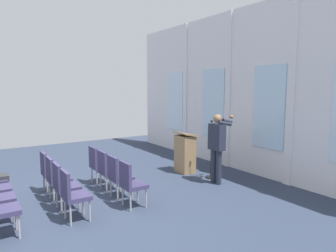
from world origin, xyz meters
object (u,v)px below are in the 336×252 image
(speaker, at_px, (217,143))
(chair_r0_c1, at_px, (107,168))
(chair_r0_c2, at_px, (118,174))
(chair_r1_c3, at_px, (72,192))
(lectern, at_px, (185,153))
(chair_r0_c0, at_px, (98,163))
(mic_stand, at_px, (211,165))
(chair_r1_c0, at_px, (49,169))
(chair_r1_c1, at_px, (56,176))
(chair_r1_c2, at_px, (63,183))
(chair_r0_c3, at_px, (130,182))

(speaker, bearing_deg, chair_r0_c1, -111.36)
(speaker, distance_m, chair_r0_c1, 2.73)
(chair_r0_c2, height_order, chair_r1_c3, same)
(lectern, distance_m, chair_r0_c1, 2.45)
(chair_r0_c0, relative_size, chair_r0_c1, 1.00)
(mic_stand, xyz_separation_m, chair_r1_c0, (-1.16, -3.84, 0.20))
(speaker, xyz_separation_m, chair_r0_c0, (-1.59, -2.50, -0.48))
(lectern, bearing_deg, chair_r0_c1, -83.81)
(chair_r0_c0, xyz_separation_m, chair_r1_c3, (1.83, -1.15, 0.00))
(lectern, relative_size, chair_r0_c2, 1.23)
(lectern, bearing_deg, speaker, 3.16)
(chair_r1_c1, xyz_separation_m, chair_r1_c2, (0.61, 0.00, 0.00))
(lectern, distance_m, chair_r1_c3, 3.88)
(chair_r1_c0, bearing_deg, chair_r1_c3, 0.00)
(chair_r0_c0, height_order, chair_r1_c0, same)
(chair_r1_c1, distance_m, chair_r1_c3, 1.22)
(lectern, distance_m, chair_r0_c2, 2.59)
(mic_stand, height_order, chair_r0_c2, mic_stand)
(chair_r0_c1, bearing_deg, chair_r0_c2, 0.00)
(chair_r1_c1, xyz_separation_m, chair_r1_c3, (1.22, 0.00, 0.00))
(speaker, height_order, lectern, speaker)
(mic_stand, height_order, chair_r1_c3, mic_stand)
(speaker, xyz_separation_m, chair_r0_c1, (-0.98, -2.50, -0.48))
(mic_stand, relative_size, chair_r0_c2, 1.65)
(speaker, xyz_separation_m, chair_r1_c0, (-1.59, -3.65, -0.48))
(chair_r0_c2, xyz_separation_m, chair_r1_c0, (-1.22, -1.15, 0.00))
(chair_r1_c1, bearing_deg, chair_r1_c0, 180.00)
(chair_r0_c2, height_order, chair_r1_c0, same)
(chair_r0_c1, height_order, chair_r1_c3, same)
(mic_stand, distance_m, lectern, 0.88)
(chair_r1_c1, height_order, chair_r1_c3, same)
(chair_r1_c2, bearing_deg, chair_r1_c0, 180.00)
(speaker, xyz_separation_m, mic_stand, (-0.43, 0.19, -0.68))
(chair_r0_c0, height_order, chair_r0_c1, same)
(chair_r0_c0, xyz_separation_m, chair_r1_c0, (0.00, -1.15, 0.00))
(chair_r0_c1, distance_m, chair_r1_c2, 1.30)
(chair_r1_c3, bearing_deg, mic_stand, 99.94)
(lectern, xyz_separation_m, chair_r0_c3, (1.49, -2.43, -0.02))
(lectern, height_order, chair_r1_c3, lectern)
(chair_r0_c2, xyz_separation_m, chair_r1_c3, (0.61, -1.15, 0.00))
(mic_stand, bearing_deg, chair_r0_c0, -113.36)
(chair_r1_c0, xyz_separation_m, chair_r1_c1, (0.61, 0.00, 0.00))
(chair_r0_c0, bearing_deg, chair_r1_c1, -61.94)
(lectern, relative_size, chair_r1_c1, 1.23)
(lectern, height_order, chair_r1_c0, lectern)
(speaker, distance_m, chair_r1_c1, 3.81)
(chair_r1_c1, bearing_deg, chair_r0_c0, 118.06)
(chair_r1_c2, xyz_separation_m, chair_r1_c3, (0.61, 0.00, 0.00))
(speaker, height_order, chair_r1_c3, speaker)
(chair_r1_c2, distance_m, chair_r1_c3, 0.61)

